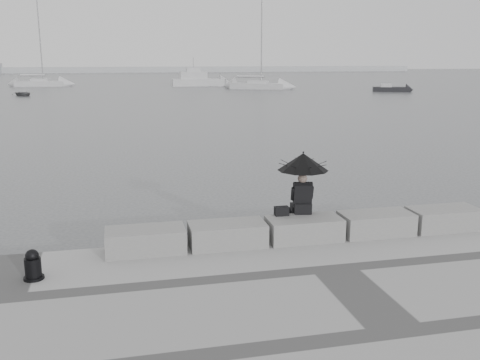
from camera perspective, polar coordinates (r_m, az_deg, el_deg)
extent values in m
plane|color=#424447|center=(12.37, 6.05, -7.88)|extent=(360.00, 360.00, 0.00)
cube|color=slate|center=(11.09, -10.05, -6.39)|extent=(1.60, 0.80, 0.50)
cube|color=slate|center=(11.29, -1.36, -5.84)|extent=(1.60, 0.80, 0.50)
cube|color=slate|center=(11.72, 6.85, -5.21)|extent=(1.60, 0.80, 0.50)
cube|color=slate|center=(12.38, 14.30, -4.54)|extent=(1.60, 0.80, 0.50)
cube|color=slate|center=(13.23, 20.90, -3.88)|extent=(1.60, 0.80, 0.50)
sphere|color=#726056|center=(11.84, 6.68, 0.15)|extent=(0.21, 0.21, 0.21)
cylinder|color=black|center=(11.82, 6.70, 0.47)|extent=(0.02, 0.02, 1.00)
cone|color=black|center=(11.75, 6.74, 1.94)|extent=(1.13, 1.13, 0.38)
sphere|color=black|center=(11.72, 6.77, 2.96)|extent=(0.04, 0.04, 0.04)
cube|color=black|center=(11.76, 4.45, -3.32)|extent=(0.31, 0.17, 0.20)
cylinder|color=black|center=(10.40, -21.11, -9.72)|extent=(0.36, 0.36, 0.06)
cylinder|color=black|center=(10.34, -21.19, -8.83)|extent=(0.29, 0.29, 0.41)
sphere|color=black|center=(10.25, -21.31, -7.53)|extent=(0.23, 0.23, 0.23)
cube|color=#A7AAAD|center=(166.01, -11.76, 11.44)|extent=(180.00, 6.00, 1.60)
cube|color=silver|center=(89.56, -20.50, 9.56)|extent=(7.63, 3.41, 0.90)
cube|color=silver|center=(89.54, -20.54, 9.94)|extent=(2.78, 1.95, 0.50)
cylinder|color=gray|center=(89.51, -20.84, 13.68)|extent=(0.16, 0.16, 12.00)
cylinder|color=gray|center=(89.52, -20.57, 10.36)|extent=(4.11, 0.68, 0.10)
cube|color=silver|center=(77.20, 1.92, 9.94)|extent=(7.92, 5.87, 0.90)
cube|color=silver|center=(77.17, 1.93, 10.39)|extent=(3.14, 2.72, 0.50)
cylinder|color=gray|center=(77.13, 1.96, 14.73)|extent=(0.16, 0.16, 12.00)
cylinder|color=gray|center=(77.14, 1.93, 10.87)|extent=(3.84, 2.21, 0.10)
cube|color=silver|center=(85.56, -4.40, 10.31)|extent=(8.44, 3.20, 1.20)
cube|color=silver|center=(85.51, -4.42, 11.04)|extent=(4.26, 2.40, 1.20)
cube|color=silver|center=(85.49, -4.43, 11.65)|extent=(2.15, 1.70, 0.60)
cylinder|color=gray|center=(85.47, -4.44, 12.38)|extent=(0.08, 0.08, 1.60)
cube|color=black|center=(73.82, 15.82, 9.25)|extent=(4.93, 3.30, 0.70)
cube|color=silver|center=(73.80, 15.85, 9.64)|extent=(1.76, 1.65, 0.50)
imported|color=slate|center=(67.97, -22.10, 8.53)|extent=(3.28, 2.78, 0.52)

